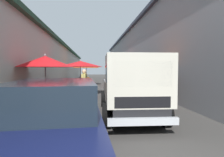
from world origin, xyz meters
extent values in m
plane|color=#3D3A38|center=(13.50, 0.00, 0.00)|extent=(90.00, 90.00, 0.00)
cube|color=beige|center=(15.75, 6.93, 1.99)|extent=(49.50, 7.00, 3.98)
cube|color=#284C38|center=(15.75, 6.93, 4.10)|extent=(49.80, 7.50, 0.24)
cube|color=gray|center=(15.75, -6.93, 2.92)|extent=(49.50, 7.00, 5.84)
cube|color=#383D4C|center=(15.75, -6.93, 5.96)|extent=(49.80, 7.50, 0.24)
cylinder|color=#9E9EA3|center=(18.26, -1.92, 1.10)|extent=(0.06, 0.06, 2.21)
cone|color=red|center=(18.26, -1.92, 2.04)|extent=(2.25, 2.25, 0.33)
sphere|color=#9E9EA3|center=(18.26, -1.92, 2.25)|extent=(0.07, 0.07, 0.07)
cube|color=#9E7547|center=(18.26, -1.70, 0.42)|extent=(0.83, 0.74, 0.83)
sphere|color=orange|center=(18.18, -1.70, 0.93)|extent=(0.09, 0.09, 0.09)
sphere|color=orange|center=(18.03, -1.77, 0.88)|extent=(0.09, 0.09, 0.09)
sphere|color=orange|center=(18.28, -1.57, 0.88)|extent=(0.09, 0.09, 0.09)
cylinder|color=#9E9EA3|center=(7.85, -2.10, 1.09)|extent=(0.06, 0.06, 2.18)
cone|color=#D84C14|center=(7.85, -2.10, 1.98)|extent=(2.34, 2.34, 0.40)
sphere|color=#9E9EA3|center=(7.85, -2.10, 2.22)|extent=(0.07, 0.07, 0.07)
cube|color=olive|center=(8.05, -1.91, 0.42)|extent=(0.92, 0.80, 0.84)
sphere|color=orange|center=(8.17, -1.82, 0.88)|extent=(0.09, 0.09, 0.09)
sphere|color=orange|center=(7.88, -1.72, 0.88)|extent=(0.09, 0.09, 0.09)
sphere|color=orange|center=(8.21, -1.79, 0.88)|extent=(0.09, 0.09, 0.09)
sphere|color=orange|center=(7.78, -1.64, 0.88)|extent=(0.09, 0.09, 0.09)
sphere|color=orange|center=(7.96, -2.17, 0.94)|extent=(0.09, 0.09, 0.09)
cylinder|color=#9E9EA3|center=(18.35, 1.21, 1.13)|extent=(0.06, 0.06, 2.25)
cone|color=#D84C14|center=(18.35, 1.21, 2.05)|extent=(2.85, 2.85, 0.42)
sphere|color=#9E9EA3|center=(18.35, 1.21, 2.29)|extent=(0.07, 0.07, 0.07)
cube|color=olive|center=(18.18, 1.19, 0.40)|extent=(0.87, 0.71, 0.81)
sphere|color=orange|center=(18.15, 1.39, 0.91)|extent=(0.09, 0.09, 0.09)
sphere|color=orange|center=(17.88, 1.02, 0.85)|extent=(0.09, 0.09, 0.09)
sphere|color=orange|center=(18.41, 1.38, 0.85)|extent=(0.09, 0.09, 0.09)
sphere|color=orange|center=(18.16, 1.25, 0.85)|extent=(0.09, 0.09, 0.09)
sphere|color=orange|center=(18.29, 1.19, 0.85)|extent=(0.09, 0.09, 0.09)
sphere|color=orange|center=(18.25, 1.21, 0.85)|extent=(0.09, 0.09, 0.09)
cylinder|color=#9E9EA3|center=(6.56, 2.48, 1.11)|extent=(0.06, 0.06, 2.23)
cone|color=red|center=(6.56, 2.48, 2.00)|extent=(2.30, 2.30, 0.46)
sphere|color=#9E9EA3|center=(6.56, 2.48, 2.27)|extent=(0.07, 0.07, 0.07)
cube|color=#9E7547|center=(6.75, 2.33, 0.41)|extent=(1.00, 0.77, 0.82)
sphere|color=orange|center=(6.49, 2.57, 0.86)|extent=(0.09, 0.09, 0.09)
sphere|color=orange|center=(6.68, 2.39, 0.86)|extent=(0.09, 0.09, 0.09)
sphere|color=orange|center=(6.91, 2.18, 0.86)|extent=(0.09, 0.09, 0.09)
sphere|color=orange|center=(6.98, 2.49, 0.92)|extent=(0.09, 0.09, 0.09)
sphere|color=orange|center=(6.71, 2.46, 0.86)|extent=(0.09, 0.09, 0.09)
cylinder|color=#9E9EA3|center=(10.57, 1.31, 1.10)|extent=(0.06, 0.06, 2.20)
cone|color=red|center=(10.57, 1.31, 2.02)|extent=(2.84, 2.84, 0.37)
sphere|color=#9E9EA3|center=(10.57, 1.31, 2.24)|extent=(0.07, 0.07, 0.07)
cube|color=brown|center=(10.65, 1.30, 0.40)|extent=(0.75, 0.57, 0.81)
sphere|color=orange|center=(10.54, 1.31, 0.85)|extent=(0.09, 0.09, 0.09)
sphere|color=orange|center=(10.69, 1.21, 0.85)|extent=(0.09, 0.09, 0.09)
sphere|color=orange|center=(10.80, 1.28, 0.85)|extent=(0.09, 0.09, 0.09)
sphere|color=orange|center=(10.74, 1.37, 0.85)|extent=(0.09, 0.09, 0.09)
cube|color=#0F1438|center=(2.15, 1.27, 0.57)|extent=(3.97, 1.89, 0.64)
cube|color=#19232D|center=(2.30, 1.27, 1.17)|extent=(2.40, 1.61, 0.56)
cylinder|color=black|center=(3.51, 0.46, 0.30)|extent=(0.61, 0.23, 0.60)
cylinder|color=black|center=(3.43, 2.18, 0.30)|extent=(0.61, 0.23, 0.60)
cube|color=black|center=(5.48, -0.78, 0.50)|extent=(4.85, 1.64, 0.36)
cube|color=beige|center=(3.84, -0.72, 1.38)|extent=(1.60, 1.80, 1.40)
cube|color=#19232D|center=(3.11, -0.69, 1.55)|extent=(0.11, 1.47, 0.63)
cube|color=#19232D|center=(3.84, -0.72, 1.55)|extent=(1.11, 1.81, 0.45)
cube|color=black|center=(3.10, -0.69, 0.86)|extent=(0.11, 1.40, 0.28)
cube|color=silver|center=(3.02, -0.69, 0.40)|extent=(0.18, 1.75, 0.18)
cube|color=gray|center=(6.26, -1.63, 0.93)|extent=(3.16, 0.17, 0.50)
cube|color=gray|center=(6.32, 0.02, 0.93)|extent=(3.16, 0.17, 0.50)
cube|color=gray|center=(7.84, -0.86, 0.93)|extent=(0.12, 1.65, 0.50)
cylinder|color=black|center=(3.81, -1.59, 0.36)|extent=(0.73, 0.25, 0.72)
cylinder|color=black|center=(3.88, 0.16, 0.36)|extent=(0.73, 0.25, 0.72)
cylinder|color=black|center=(6.88, -1.70, 0.36)|extent=(0.73, 0.25, 0.72)
cylinder|color=black|center=(6.95, 0.05, 0.36)|extent=(0.73, 0.25, 0.72)
cylinder|color=#232328|center=(8.13, 0.98, 0.41)|extent=(0.14, 0.14, 0.83)
cylinder|color=#232328|center=(8.29, 0.95, 0.41)|extent=(0.14, 0.14, 0.83)
cube|color=#D8C666|center=(8.21, 0.96, 1.14)|extent=(0.51, 0.27, 0.62)
sphere|color=tan|center=(8.21, 0.96, 1.56)|extent=(0.23, 0.23, 0.23)
cylinder|color=#D8C666|center=(7.92, 1.01, 1.17)|extent=(0.08, 0.08, 0.56)
cylinder|color=#D8C666|center=(8.50, 0.92, 1.17)|extent=(0.08, 0.08, 0.56)
cylinder|color=#665B4C|center=(16.71, -1.57, 0.41)|extent=(0.14, 0.14, 0.82)
cylinder|color=#665B4C|center=(16.81, -1.43, 0.41)|extent=(0.14, 0.14, 0.82)
cube|color=white|center=(16.76, -1.50, 1.13)|extent=(0.44, 0.51, 0.62)
sphere|color=tan|center=(16.76, -1.50, 1.55)|extent=(0.23, 0.23, 0.23)
cylinder|color=white|center=(16.59, -1.73, 1.16)|extent=(0.08, 0.08, 0.55)
cylinder|color=white|center=(16.93, -1.26, 1.16)|extent=(0.08, 0.08, 0.55)
cylinder|color=black|center=(8.68, 2.64, 0.22)|extent=(0.45, 0.16, 0.44)
cylinder|color=black|center=(7.45, 2.84, 0.22)|extent=(0.45, 0.18, 0.44)
cube|color=silver|center=(8.01, 2.75, 0.27)|extent=(0.93, 0.42, 0.08)
ellipsoid|color=black|center=(7.72, 2.80, 0.64)|extent=(0.59, 0.35, 0.20)
cube|color=silver|center=(8.63, 2.65, 0.67)|extent=(0.19, 0.34, 0.56)
cylinder|color=silver|center=(8.56, 2.66, 0.77)|extent=(0.28, 0.10, 0.68)
cylinder|color=black|center=(8.48, 2.67, 1.12)|extent=(0.55, 0.12, 0.04)
camera|label=1|loc=(-1.30, 0.53, 1.67)|focal=29.55mm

